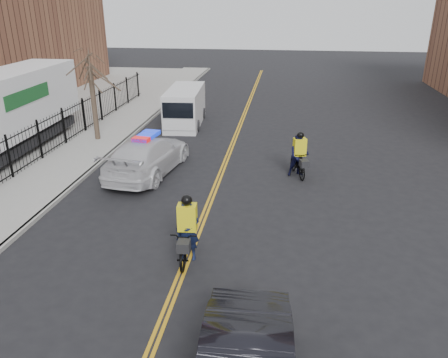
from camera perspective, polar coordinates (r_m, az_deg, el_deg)
ground at (r=14.72m, az=-3.85°, el=-7.93°), size 120.00×120.00×0.00m
center_line_left at (r=21.90m, az=0.12°, el=2.61°), size 0.10×60.00×0.01m
center_line_right at (r=21.88m, az=0.54°, el=2.59°), size 0.10×60.00×0.01m
sidewalk at (r=23.98m, az=-17.76°, el=3.47°), size 3.00×60.00×0.15m
curb at (r=23.38m, az=-14.43°, el=3.36°), size 0.20×60.00×0.15m
iron_fence at (r=24.40m, az=-21.21°, el=5.61°), size 0.12×28.00×2.00m
street_tree at (r=24.98m, az=-16.99°, el=12.51°), size 3.20×3.20×4.80m
police_cruiser at (r=20.20m, az=-9.93°, el=3.07°), size 3.05×6.06×1.85m
cargo_van at (r=27.97m, az=-5.16°, el=9.28°), size 2.41×5.57×2.28m
cyclist_near at (r=13.40m, az=-4.74°, el=-7.57°), size 0.90×2.23×2.14m
cyclist_far at (r=19.85m, az=9.75°, el=2.63°), size 1.14×2.12×2.06m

